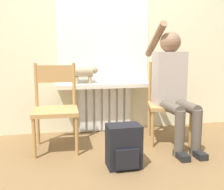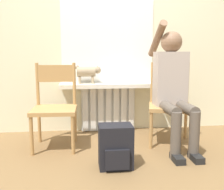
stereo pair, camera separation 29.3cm
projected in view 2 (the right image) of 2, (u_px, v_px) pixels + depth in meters
ground_plane at (121, 167)px, 2.31m from camera, size 12.00×12.00×0.00m
wall_with_window at (107, 25)px, 3.30m from camera, size 7.00×0.06×2.70m
radiator at (108, 109)px, 3.39m from camera, size 0.69×0.08×0.58m
windowsill at (109, 85)px, 3.26m from camera, size 1.21×0.27×0.05m
window_glass at (108, 30)px, 3.28m from camera, size 1.16×0.01×1.31m
chair_left at (55, 105)px, 2.77m from camera, size 0.47×0.47×0.89m
chair_right at (170, 103)px, 2.91m from camera, size 0.55×0.55×0.89m
person at (173, 83)px, 2.76m from camera, size 0.36×1.01×1.34m
cat at (87, 72)px, 3.22m from camera, size 0.42×0.12×0.23m
backpack at (116, 147)px, 2.28m from camera, size 0.29×0.24×0.38m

